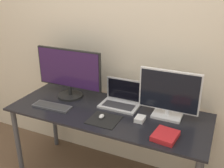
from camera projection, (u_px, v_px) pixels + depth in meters
name	position (u px, v px, depth m)	size (l,w,h in m)	color
wall_back	(126.00, 41.00, 2.33)	(7.00, 0.05, 2.50)	beige
desk	(108.00, 121.00, 2.23)	(1.68, 0.66, 0.74)	black
monitor_left	(69.00, 73.00, 2.38)	(0.65, 0.23, 0.46)	black
monitor_right	(169.00, 95.00, 2.04)	(0.48, 0.16, 0.39)	silver
laptop	(121.00, 99.00, 2.29)	(0.33, 0.22, 0.22)	silver
keyboard	(52.00, 106.00, 2.26)	(0.35, 0.13, 0.02)	#4C4C51
mousepad	(104.00, 120.00, 2.06)	(0.24, 0.22, 0.00)	black
mouse	(102.00, 116.00, 2.08)	(0.04, 0.06, 0.03)	silver
book	(165.00, 136.00, 1.83)	(0.18, 0.20, 0.04)	red
power_brick	(140.00, 119.00, 2.05)	(0.07, 0.10, 0.03)	white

